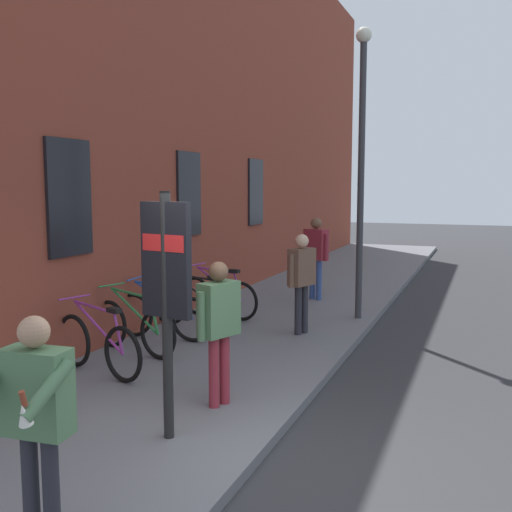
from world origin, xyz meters
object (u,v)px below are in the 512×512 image
Objects in this scene: transit_info_sign at (166,276)px; pedestrian_crossing_street at (219,318)px; bicycle_far_end at (163,315)px; bicycle_mid_rack at (218,297)px; bicycle_beside_lamp at (195,305)px; pedestrian_near_bus at (302,273)px; pedestrian_by_facade at (316,250)px; bicycle_end_of_row at (98,345)px; tourist_with_hotdogs at (35,406)px; street_lamp at (362,149)px; bicycle_under_window at (134,327)px.

transit_info_sign is 1.48× the size of pedestrian_crossing_street.
bicycle_far_end and bicycle_mid_rack have the same top height.
transit_info_sign reaches higher than bicycle_beside_lamp.
pedestrian_near_bus is 0.94× the size of pedestrian_by_facade.
bicycle_mid_rack is 0.73× the size of transit_info_sign.
bicycle_mid_rack is 1.08× the size of pedestrian_crossing_street.
bicycle_end_of_row and bicycle_mid_rack have the same top height.
bicycle_end_of_row is 1.05× the size of pedestrian_crossing_street.
tourist_with_hotdogs is at bearing -179.50° from pedestrian_near_bus.
street_lamp reaches higher than pedestrian_by_facade.
pedestrian_near_bus is at bearing 0.50° from tourist_with_hotdogs.
bicycle_under_window is 0.97× the size of pedestrian_by_facade.
transit_info_sign reaches higher than pedestrian_by_facade.
tourist_with_hotdogs is (-5.99, -1.88, 0.60)m from bicycle_beside_lamp.
pedestrian_by_facade reaches higher than bicycle_beside_lamp.
pedestrian_crossing_street reaches higher than bicycle_under_window.
bicycle_beside_lamp is 3.75m from pedestrian_crossing_street.
transit_info_sign is at bearing 173.75° from street_lamp.
pedestrian_crossing_street is 1.02× the size of tourist_with_hotdogs.
bicycle_far_end is 5.51m from tourist_with_hotdogs.
transit_info_sign is 1.96m from tourist_with_hotdogs.
street_lamp is at bearing -6.25° from transit_info_sign.
transit_info_sign reaches higher than bicycle_mid_rack.
tourist_with_hotdogs is at bearing 179.19° from pedestrian_crossing_street.
street_lamp reaches higher than transit_info_sign.
transit_info_sign is 7.41m from pedestrian_by_facade.
pedestrian_near_bus is at bearing -44.44° from bicycle_under_window.
transit_info_sign is (-5.01, -1.79, 1.21)m from bicycle_mid_rack.
tourist_with_hotdogs reaches higher than bicycle_mid_rack.
bicycle_beside_lamp is at bearing 98.29° from pedestrian_near_bus.
pedestrian_by_facade reaches higher than bicycle_far_end.
pedestrian_near_bus is at bearing -31.42° from bicycle_end_of_row.
bicycle_end_of_row is 0.33× the size of street_lamp.
transit_info_sign is 4.43m from pedestrian_near_bus.
pedestrian_by_facade is (5.98, -1.25, 0.68)m from bicycle_end_of_row.
bicycle_far_end is at bearing 120.65° from pedestrian_near_bus.
street_lamp is at bearing -36.53° from bicycle_under_window.
bicycle_mid_rack is at bearing 25.07° from pedestrian_crossing_street.
pedestrian_crossing_street is (-0.42, -1.93, 0.60)m from bicycle_end_of_row.
tourist_with_hotdogs is (-3.25, -1.89, 0.60)m from bicycle_end_of_row.
street_lamp is at bearing -69.87° from bicycle_mid_rack.
tourist_with_hotdogs is (-9.23, -0.64, -0.09)m from pedestrian_by_facade.
bicycle_far_end is at bearing 171.76° from bicycle_beside_lamp.
bicycle_mid_rack is at bearing 110.13° from street_lamp.
bicycle_under_window is at bearing 39.01° from transit_info_sign.
pedestrian_crossing_street is (0.96, -0.10, -0.61)m from transit_info_sign.
pedestrian_near_bus is (3.01, -1.84, 0.62)m from bicycle_end_of_row.
bicycle_beside_lamp is 1.11× the size of tourist_with_hotdogs.
tourist_with_hotdogs is at bearing -176.00° from pedestrian_by_facade.
bicycle_under_window is 0.97× the size of bicycle_beside_lamp.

